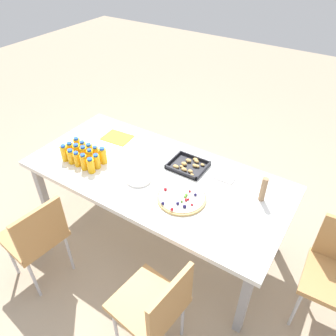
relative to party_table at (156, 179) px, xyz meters
name	(u,v)px	position (x,y,z in m)	size (l,w,h in m)	color
ground_plane	(158,233)	(0.00, 0.00, -0.67)	(12.00, 12.00, 0.00)	tan
party_table	(156,179)	(0.00, 0.00, 0.00)	(2.13, 0.99, 0.72)	white
chair_near_left	(36,235)	(-0.49, -0.85, -0.17)	(0.44, 0.44, 0.83)	#B7844C
chair_near_right	(156,305)	(0.56, -0.82, -0.17)	(0.44, 0.44, 0.83)	#B7844C
juice_bottle_0	(65,153)	(-0.75, -0.26, 0.13)	(0.06, 0.06, 0.15)	#FAAE14
juice_bottle_1	(71,157)	(-0.67, -0.26, 0.12)	(0.06, 0.06, 0.13)	#FAAC14
juice_bottle_2	(77,159)	(-0.60, -0.26, 0.12)	(0.06, 0.06, 0.13)	#F9AC14
juice_bottle_3	(84,162)	(-0.52, -0.26, 0.13)	(0.06, 0.06, 0.15)	#FAAA14
juice_bottle_4	(91,166)	(-0.45, -0.26, 0.12)	(0.06, 0.06, 0.14)	#FBAE14
juice_bottle_5	(71,150)	(-0.75, -0.19, 0.12)	(0.06, 0.06, 0.13)	#F9AC14
juice_bottle_6	(77,152)	(-0.68, -0.19, 0.13)	(0.06, 0.06, 0.14)	#F8AC14
juice_bottle_7	(84,154)	(-0.60, -0.18, 0.13)	(0.06, 0.06, 0.15)	#FAAF14
juice_bottle_8	(90,157)	(-0.52, -0.18, 0.13)	(0.05, 0.05, 0.15)	#FAAF14
juice_bottle_9	(97,161)	(-0.45, -0.19, 0.12)	(0.06, 0.06, 0.13)	#F9AC14
juice_bottle_10	(77,145)	(-0.75, -0.11, 0.12)	(0.06, 0.06, 0.14)	#F8AB14
juice_bottle_11	(83,148)	(-0.67, -0.12, 0.12)	(0.06, 0.06, 0.14)	#FAAD14
juice_bottle_12	(90,151)	(-0.60, -0.12, 0.12)	(0.06, 0.06, 0.14)	#F8AF14
juice_bottle_13	(96,154)	(-0.53, -0.12, 0.12)	(0.05, 0.05, 0.14)	#F8AA14
juice_bottle_14	(103,156)	(-0.45, -0.11, 0.13)	(0.06, 0.06, 0.15)	#F9AE14
fruit_pizza	(182,198)	(0.33, -0.14, 0.07)	(0.36, 0.36, 0.05)	tan
snack_tray	(188,166)	(0.17, 0.22, 0.07)	(0.30, 0.25, 0.04)	black
plate_stack	(139,179)	(-0.07, -0.14, 0.07)	(0.20, 0.20, 0.02)	silver
napkin_stack	(226,176)	(0.49, 0.27, 0.06)	(0.15, 0.15, 0.01)	white
cardboard_tube	(263,189)	(0.82, 0.17, 0.16)	(0.04, 0.04, 0.20)	#9E7A56
paper_folder	(117,138)	(-0.60, 0.24, 0.06)	(0.26, 0.20, 0.01)	yellow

